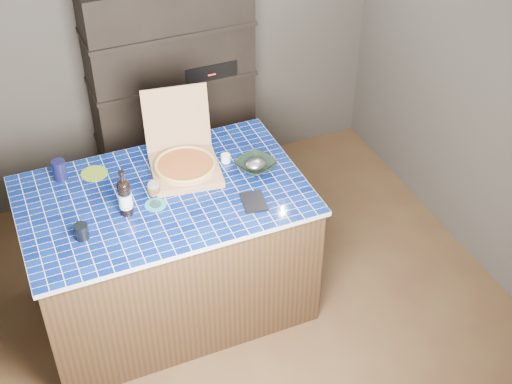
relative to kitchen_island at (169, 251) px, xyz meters
name	(u,v)px	position (x,y,z in m)	size (l,w,h in m)	color
room	(249,166)	(0.45, -0.31, 0.77)	(3.50, 3.50, 3.50)	brown
shelving_unit	(173,92)	(0.45, 1.22, 0.42)	(1.20, 0.41, 1.80)	black
kitchen_island	(169,251)	(0.00, 0.00, 0.00)	(1.75, 1.11, 0.96)	#472C1B
pizza_box	(184,162)	(0.20, 0.17, 0.54)	(0.49, 0.57, 0.46)	#A27753
mead_bottle	(125,197)	(-0.25, -0.09, 0.60)	(0.08, 0.08, 0.31)	black
teal_trivet	(156,205)	(-0.07, -0.09, 0.48)	(0.13, 0.13, 0.01)	teal
wine_glass	(154,188)	(-0.07, -0.09, 0.61)	(0.08, 0.08, 0.18)	white
tumbler	(81,231)	(-0.54, -0.20, 0.52)	(0.08, 0.08, 0.09)	black
dvd_case	(254,202)	(0.48, -0.29, 0.49)	(0.14, 0.19, 0.02)	black
bowl	(256,165)	(0.62, 0.01, 0.51)	(0.24, 0.24, 0.06)	black
foil_contents	(256,164)	(0.62, 0.01, 0.52)	(0.14, 0.11, 0.06)	#A7A5B0
white_jar	(226,158)	(0.48, 0.16, 0.50)	(0.06, 0.06, 0.05)	white
navy_cup	(60,170)	(-0.54, 0.40, 0.54)	(0.08, 0.08, 0.13)	#0E0E33
green_trivet	(94,173)	(-0.34, 0.36, 0.48)	(0.17, 0.17, 0.01)	olive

